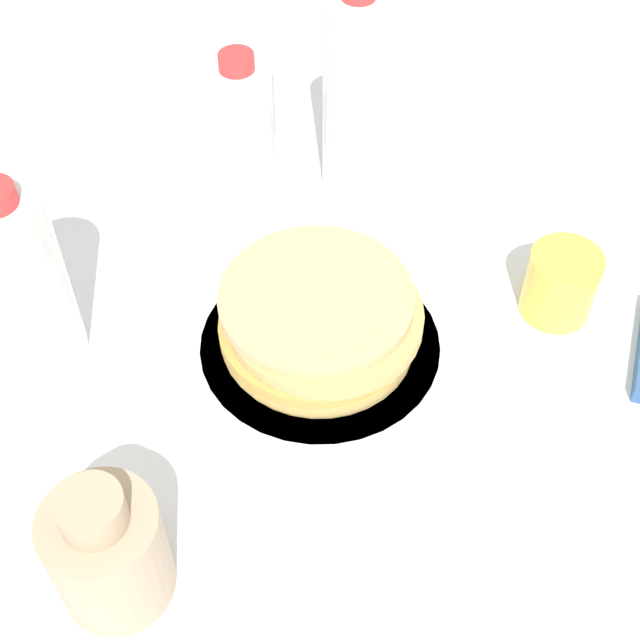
# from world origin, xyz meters

# --- Properties ---
(ground_plane) EXTENTS (4.00, 4.00, 0.00)m
(ground_plane) POSITION_xyz_m (0.00, 0.00, 0.00)
(ground_plane) COLOR white
(plate) EXTENTS (0.26, 0.26, 0.01)m
(plate) POSITION_xyz_m (-0.02, -0.02, 0.01)
(plate) COLOR white
(plate) RESTS_ON ground_plane
(pancake_stack) EXTENTS (0.20, 0.20, 0.06)m
(pancake_stack) POSITION_xyz_m (-0.02, -0.02, 0.04)
(pancake_stack) COLOR #DBBC68
(pancake_stack) RESTS_ON plate
(juice_glass) EXTENTS (0.07, 0.07, 0.08)m
(juice_glass) POSITION_xyz_m (-0.18, 0.17, 0.04)
(juice_glass) COLOR yellow
(juice_glass) RESTS_ON ground_plane
(cream_jug) EXTENTS (0.09, 0.09, 0.14)m
(cream_jug) POSITION_xyz_m (0.28, -0.06, 0.06)
(cream_jug) COLOR tan
(cream_jug) RESTS_ON ground_plane
(water_bottle_near) EXTENTS (0.08, 0.08, 0.22)m
(water_bottle_near) POSITION_xyz_m (0.11, -0.27, 0.10)
(water_bottle_near) COLOR white
(water_bottle_near) RESTS_ON ground_plane
(water_bottle_mid) EXTENTS (0.08, 0.08, 0.18)m
(water_bottle_mid) POSITION_xyz_m (-0.20, -0.21, 0.08)
(water_bottle_mid) COLOR silver
(water_bottle_mid) RESTS_ON ground_plane
(water_bottle_far) EXTENTS (0.07, 0.07, 0.26)m
(water_bottle_far) POSITION_xyz_m (-0.26, -0.11, 0.12)
(water_bottle_far) COLOR silver
(water_bottle_far) RESTS_ON ground_plane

